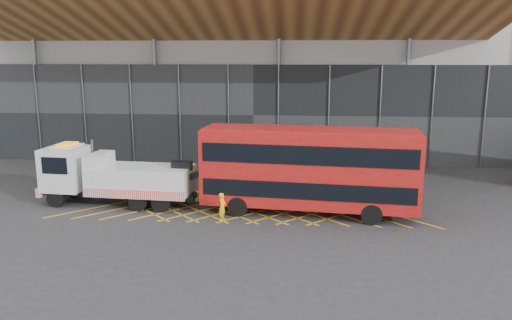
{
  "coord_description": "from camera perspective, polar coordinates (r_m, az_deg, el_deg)",
  "views": [
    {
      "loc": [
        5.43,
        -28.56,
        8.81
      ],
      "look_at": [
        3.0,
        1.5,
        2.4
      ],
      "focal_mm": 35.0,
      "sensor_mm": 36.0,
      "label": 1
    }
  ],
  "objects": [
    {
      "name": "recovery_truck",
      "position": [
        30.78,
        -16.13,
        -1.81
      ],
      "size": [
        10.68,
        3.22,
        3.71
      ],
      "rotation": [
        0.0,
        0.0,
        -0.08
      ],
      "color": "black",
      "rests_on": "ground_plane"
    },
    {
      "name": "ground_plane",
      "position": [
        30.38,
        -5.9,
        -4.93
      ],
      "size": [
        120.0,
        120.0,
        0.0
      ],
      "primitive_type": "plane",
      "color": "#27282A"
    },
    {
      "name": "construction_building",
      "position": [
        47.09,
        0.36,
        12.2
      ],
      "size": [
        55.0,
        23.97,
        18.0
      ],
      "color": "#999994",
      "rests_on": "ground_plane"
    },
    {
      "name": "bus_towed",
      "position": [
        27.75,
        6.04,
        -0.81
      ],
      "size": [
        12.13,
        4.06,
        4.84
      ],
      "rotation": [
        0.0,
        0.0,
        -0.11
      ],
      "color": "#9E0F0C",
      "rests_on": "ground_plane"
    },
    {
      "name": "worker",
      "position": [
        27.06,
        -3.86,
        -5.33
      ],
      "size": [
        0.45,
        0.61,
        1.52
      ],
      "primitive_type": "imported",
      "rotation": [
        0.0,
        0.0,
        1.41
      ],
      "color": "yellow",
      "rests_on": "ground_plane"
    },
    {
      "name": "road_markings",
      "position": [
        30.04,
        -1.38,
        -5.05
      ],
      "size": [
        21.56,
        7.16,
        0.01
      ],
      "color": "gold",
      "rests_on": "ground_plane"
    }
  ]
}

